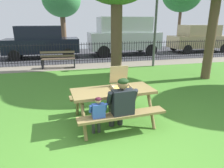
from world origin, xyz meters
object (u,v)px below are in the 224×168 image
(child_at_table, at_px, (98,113))
(park_bench_center, at_px, (58,60))
(parked_car_left, at_px, (42,41))
(lamp_post_walkway, at_px, (156,15))
(parked_car_center, at_px, (124,35))
(adult_at_table, at_px, (121,103))
(far_tree_midleft, at_px, (61,0))
(parked_car_right, at_px, (199,38))
(picnic_table_foreground, at_px, (113,97))
(pizza_box_open, at_px, (121,84))

(child_at_table, relative_size, park_bench_center, 0.53)
(park_bench_center, height_order, parked_car_left, parked_car_left)
(lamp_post_walkway, height_order, parked_car_center, lamp_post_walkway)
(adult_at_table, relative_size, far_tree_midleft, 0.22)
(adult_at_table, bearing_deg, park_bench_center, 101.66)
(adult_at_table, distance_m, park_bench_center, 6.59)
(parked_car_left, height_order, parked_car_center, parked_car_center)
(parked_car_right, bearing_deg, park_bench_center, -162.18)
(child_at_table, relative_size, lamp_post_walkway, 0.21)
(far_tree_midleft, bearing_deg, parked_car_left, -103.95)
(picnic_table_foreground, xyz_separation_m, parked_car_right, (8.80, 9.19, 0.41))
(far_tree_midleft, bearing_deg, park_bench_center, -92.52)
(pizza_box_open, relative_size, far_tree_midleft, 0.09)
(parked_car_left, xyz_separation_m, far_tree_midleft, (1.40, 5.64, 2.91))
(parked_car_right, bearing_deg, lamp_post_walkway, -144.18)
(park_bench_center, distance_m, parked_car_left, 3.45)
(child_at_table, height_order, parked_car_center, parked_car_center)
(parked_car_left, xyz_separation_m, parked_car_right, (11.09, 0.00, 0.00))
(child_at_table, height_order, park_bench_center, child_at_table)
(park_bench_center, bearing_deg, lamp_post_walkway, -7.82)
(parked_car_left, bearing_deg, far_tree_midleft, 76.05)
(picnic_table_foreground, distance_m, parked_car_left, 9.48)
(parked_car_center, bearing_deg, pizza_box_open, -107.10)
(picnic_table_foreground, distance_m, parked_car_right, 12.73)
(parked_car_left, relative_size, parked_car_right, 1.00)
(parked_car_center, xyz_separation_m, far_tree_midleft, (-3.89, 5.64, 2.62))
(park_bench_center, relative_size, parked_car_right, 0.37)
(park_bench_center, height_order, far_tree_midleft, far_tree_midleft)
(pizza_box_open, bearing_deg, parked_car_center, 72.90)
(far_tree_midleft, bearing_deg, parked_car_center, -55.39)
(park_bench_center, bearing_deg, far_tree_midleft, 87.48)
(child_at_table, height_order, parked_car_left, parked_car_left)
(lamp_post_walkway, bearing_deg, park_bench_center, 172.18)
(child_at_table, bearing_deg, lamp_post_walkway, 56.70)
(pizza_box_open, relative_size, park_bench_center, 0.30)
(parked_car_center, height_order, parked_car_right, parked_car_center)
(pizza_box_open, relative_size, parked_car_center, 0.10)
(pizza_box_open, distance_m, far_tree_midleft, 15.07)
(pizza_box_open, xyz_separation_m, parked_car_center, (2.79, 9.07, 0.44))
(parked_car_center, bearing_deg, adult_at_table, -106.94)
(pizza_box_open, height_order, parked_car_left, parked_car_left)
(adult_at_table, xyz_separation_m, parked_car_left, (-2.34, 9.69, 0.35))
(lamp_post_walkway, relative_size, far_tree_midleft, 0.75)
(park_bench_center, xyz_separation_m, lamp_post_walkway, (4.70, -0.65, 2.05))
(picnic_table_foreground, height_order, pizza_box_open, pizza_box_open)
(lamp_post_walkway, distance_m, parked_car_right, 6.80)
(park_bench_center, bearing_deg, child_at_table, -82.60)
(park_bench_center, relative_size, lamp_post_walkway, 0.40)
(lamp_post_walkway, height_order, far_tree_midleft, far_tree_midleft)
(adult_at_table, relative_size, parked_car_left, 0.27)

